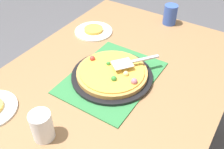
{
  "coord_description": "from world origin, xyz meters",
  "views": [
    {
      "loc": [
        0.78,
        0.5,
        1.56
      ],
      "look_at": [
        0.0,
        0.0,
        0.77
      ],
      "focal_mm": 41.76,
      "sensor_mm": 36.0,
      "label": 1
    }
  ],
  "objects": [
    {
      "name": "pizza_pan",
      "position": [
        0.0,
        0.0,
        0.76
      ],
      "size": [
        0.38,
        0.38,
        0.01
      ],
      "primitive_type": "cylinder",
      "color": "black",
      "rests_on": "placemat"
    },
    {
      "name": "cup_far",
      "position": [
        -0.62,
        0.02,
        0.81
      ],
      "size": [
        0.08,
        0.08,
        0.12
      ],
      "primitive_type": "cylinder",
      "color": "#3351AD",
      "rests_on": "dining_table"
    },
    {
      "name": "served_slice_right",
      "position": [
        -0.29,
        -0.31,
        0.77
      ],
      "size": [
        0.11,
        0.11,
        0.02
      ],
      "primitive_type": "cylinder",
      "color": "gold",
      "rests_on": "plate_far_right"
    },
    {
      "name": "plate_far_right",
      "position": [
        -0.29,
        -0.31,
        0.76
      ],
      "size": [
        0.22,
        0.22,
        0.01
      ],
      "primitive_type": "cylinder",
      "color": "white",
      "rests_on": "dining_table"
    },
    {
      "name": "pizza_server",
      "position": [
        -0.08,
        0.06,
        0.82
      ],
      "size": [
        0.21,
        0.18,
        0.01
      ],
      "color": "silver",
      "rests_on": "pizza"
    },
    {
      "name": "cup_near",
      "position": [
        0.42,
        -0.03,
        0.81
      ],
      "size": [
        0.08,
        0.08,
        0.12
      ],
      "primitive_type": "cylinder",
      "color": "white",
      "rests_on": "dining_table"
    },
    {
      "name": "placemat",
      "position": [
        0.0,
        0.0,
        0.75
      ],
      "size": [
        0.48,
        0.36,
        0.01
      ],
      "primitive_type": "cube",
      "color": "#2D753D",
      "rests_on": "dining_table"
    },
    {
      "name": "dining_table",
      "position": [
        0.0,
        0.0,
        0.64
      ],
      "size": [
        1.4,
        1.0,
        0.75
      ],
      "color": "olive",
      "rests_on": "ground_plane"
    },
    {
      "name": "pizza",
      "position": [
        -0.0,
        0.0,
        0.78
      ],
      "size": [
        0.33,
        0.33,
        0.05
      ],
      "color": "#B78442",
      "rests_on": "pizza_pan"
    }
  ]
}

